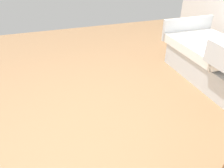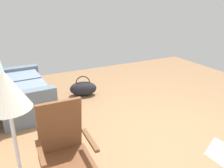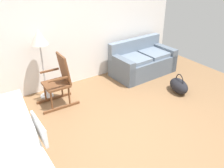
% 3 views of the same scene
% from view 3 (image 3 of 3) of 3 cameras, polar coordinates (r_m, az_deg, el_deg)
% --- Properties ---
extents(ground_plane, '(6.91, 6.91, 0.00)m').
position_cam_3_polar(ground_plane, '(4.32, 5.34, -11.44)').
color(ground_plane, olive).
extents(back_wall, '(5.73, 0.10, 2.70)m').
position_cam_3_polar(back_wall, '(5.57, -9.97, 13.14)').
color(back_wall, white).
rests_on(back_wall, ground).
extents(couch, '(1.63, 0.91, 0.85)m').
position_cam_3_polar(couch, '(6.31, 7.09, 5.09)').
color(couch, slate).
rests_on(couch, ground).
extents(rocking_chair, '(0.77, 0.52, 1.05)m').
position_cam_3_polar(rocking_chair, '(4.98, -12.24, 0.65)').
color(rocking_chair, brown).
rests_on(rocking_chair, ground).
extents(floor_lamp, '(0.34, 0.34, 1.48)m').
position_cam_3_polar(floor_lamp, '(5.02, -16.60, 9.35)').
color(floor_lamp, '#B2B5BA').
rests_on(floor_lamp, ground).
extents(duffel_bag, '(0.47, 0.63, 0.43)m').
position_cam_3_polar(duffel_bag, '(5.64, 15.34, -0.37)').
color(duffel_bag, black).
rests_on(duffel_bag, ground).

